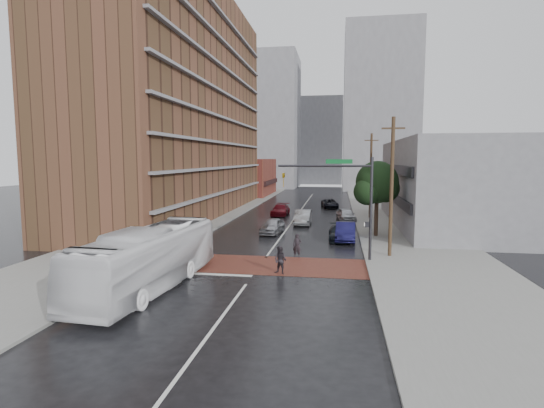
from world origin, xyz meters
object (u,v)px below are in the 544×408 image
(suv_travel, at_px, (330,203))
(car_parked_mid, at_px, (339,233))
(pedestrian_a, at_px, (297,246))
(car_parked_near, at_px, (346,232))
(pedestrian_b, at_px, (280,260))
(car_parked_far, at_px, (346,215))
(car_travel_b, at_px, (303,217))
(car_travel_c, at_px, (280,210))
(transit_bus, at_px, (150,258))
(car_travel_a, at_px, (272,226))

(suv_travel, bearing_deg, car_parked_mid, -96.79)
(pedestrian_a, distance_m, car_parked_mid, 7.61)
(suv_travel, bearing_deg, car_parked_near, -95.49)
(pedestrian_b, height_order, car_parked_far, pedestrian_b)
(car_travel_b, height_order, car_travel_c, car_travel_b)
(car_parked_mid, bearing_deg, car_parked_near, -1.50)
(pedestrian_b, bearing_deg, car_parked_far, 100.62)
(transit_bus, distance_m, car_travel_c, 31.09)
(suv_travel, distance_m, car_parked_near, 24.72)
(car_parked_far, bearing_deg, pedestrian_b, -111.55)
(car_travel_b, height_order, suv_travel, car_travel_b)
(pedestrian_b, bearing_deg, car_travel_c, 119.11)
(suv_travel, xyz_separation_m, car_parked_mid, (1.30, -24.65, 0.01))
(car_travel_b, relative_size, suv_travel, 1.06)
(car_travel_c, height_order, car_parked_near, car_parked_near)
(car_parked_mid, relative_size, car_parked_far, 1.00)
(pedestrian_a, distance_m, car_travel_a, 9.97)
(pedestrian_a, relative_size, car_travel_c, 0.36)
(pedestrian_a, bearing_deg, car_travel_c, 104.20)
(car_travel_b, height_order, car_parked_far, car_travel_b)
(car_travel_b, xyz_separation_m, car_parked_far, (4.64, 3.27, -0.04))
(car_travel_b, bearing_deg, car_parked_mid, -64.73)
(car_parked_near, bearing_deg, suv_travel, 96.05)
(car_travel_c, distance_m, suv_travel, 11.02)
(car_travel_a, height_order, car_travel_b, car_travel_b)
(transit_bus, xyz_separation_m, pedestrian_b, (6.64, 4.06, -0.84))
(suv_travel, bearing_deg, car_travel_b, -108.73)
(pedestrian_b, bearing_deg, car_parked_near, 91.51)
(car_travel_a, bearing_deg, pedestrian_a, -64.31)
(pedestrian_a, bearing_deg, transit_bus, -126.88)
(car_parked_mid, bearing_deg, car_travel_b, 113.16)
(transit_bus, bearing_deg, car_travel_b, 78.73)
(car_travel_a, xyz_separation_m, car_travel_c, (-1.00, 12.97, -0.04))
(car_travel_c, xyz_separation_m, car_parked_near, (7.82, -15.38, 0.09))
(pedestrian_a, height_order, pedestrian_b, pedestrian_a)
(suv_travel, bearing_deg, pedestrian_a, -102.85)
(car_parked_near, bearing_deg, car_travel_b, 119.47)
(transit_bus, relative_size, pedestrian_a, 7.04)
(car_parked_near, bearing_deg, car_travel_a, 162.26)
(car_parked_near, bearing_deg, car_parked_far, 90.59)
(car_travel_a, height_order, suv_travel, car_travel_a)
(transit_bus, bearing_deg, car_parked_mid, 60.32)
(transit_bus, distance_m, car_travel_a, 18.42)
(car_parked_near, bearing_deg, pedestrian_a, -115.10)
(transit_bus, height_order, car_parked_near, transit_bus)
(car_parked_mid, distance_m, car_parked_far, 11.68)
(car_travel_c, bearing_deg, pedestrian_b, -80.59)
(car_travel_c, distance_m, car_parked_far, 8.87)
(car_travel_c, bearing_deg, pedestrian_a, -77.56)
(car_travel_b, relative_size, car_travel_c, 1.00)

